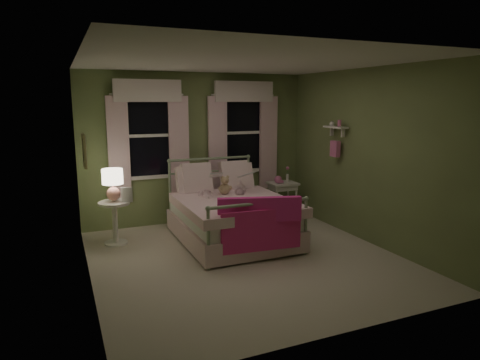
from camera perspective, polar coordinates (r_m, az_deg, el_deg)
name	(u,v)px	position (r m, az deg, el deg)	size (l,w,h in m)	color
room_shell	(246,164)	(5.59, 0.80, 2.12)	(4.20, 4.20, 4.20)	beige
bed	(231,216)	(6.57, -1.20, -4.77)	(1.58, 2.04, 1.18)	white
pink_throw	(260,218)	(5.61, 2.74, -5.08)	(1.10, 0.41, 0.71)	#DF2B8B
child_left	(204,176)	(6.74, -4.77, 0.48)	(0.27, 0.18, 0.75)	#F7D1DD
child_right	(237,175)	(6.94, -0.38, 0.61)	(0.34, 0.27, 0.71)	#F7D1DD
book_left	(210,178)	(6.51, -4.07, 0.26)	(0.20, 0.27, 0.03)	beige
book_right	(243,178)	(6.72, 0.45, 0.24)	(0.20, 0.27, 0.02)	beige
teddy_bear	(225,186)	(6.72, -2.05, -0.87)	(0.23, 0.18, 0.31)	tan
nightstand_left	(115,217)	(6.64, -16.37, -4.74)	(0.46, 0.46, 0.65)	white
table_lamp	(113,181)	(6.52, -16.61, -0.19)	(0.30, 0.30, 0.47)	#DD9282
book_nightstand	(122,202)	(6.52, -15.52, -2.81)	(0.16, 0.22, 0.02)	beige
nightstand_right	(283,188)	(7.86, 5.73, -1.04)	(0.50, 0.40, 0.64)	white
pink_toy	(278,180)	(7.78, 5.12, 0.04)	(0.14, 0.19, 0.14)	pink
bud_vase	(287,174)	(7.92, 6.35, 0.79)	(0.06, 0.06, 0.28)	white
window_left	(149,131)	(7.24, -12.05, 6.36)	(1.34, 0.13, 1.96)	black
window_right	(243,129)	(7.75, 0.45, 6.84)	(1.34, 0.13, 1.96)	black
wall_shelf	(335,138)	(7.12, 12.60, 5.48)	(0.15, 0.50, 0.60)	white
framed_picture	(84,151)	(5.70, -20.04, 3.67)	(0.03, 0.32, 0.42)	beige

